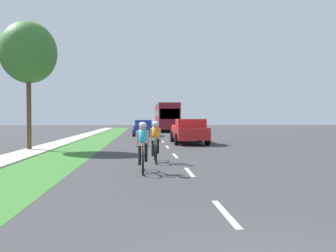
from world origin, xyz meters
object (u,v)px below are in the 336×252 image
(cyclist_trailing, at_px, (155,141))
(street_tree_near, at_px, (28,53))
(pickup_red, at_px, (189,131))
(sedan_blue, at_px, (143,128))
(bus_maroon, at_px, (166,116))
(cyclist_lead, at_px, (143,147))

(cyclist_trailing, relative_size, street_tree_near, 0.25)
(pickup_red, height_order, sedan_blue, pickup_red)
(bus_maroon, bearing_deg, sedan_blue, -104.76)
(pickup_red, bearing_deg, cyclist_lead, -104.55)
(cyclist_trailing, height_order, pickup_red, pickup_red)
(street_tree_near, bearing_deg, bus_maroon, 70.46)
(cyclist_lead, xyz_separation_m, street_tree_near, (-6.01, 8.00, 4.34))
(bus_maroon, xyz_separation_m, street_tree_near, (-9.13, -25.72, 3.17))
(cyclist_lead, relative_size, pickup_red, 0.34)
(cyclist_lead, height_order, sedan_blue, cyclist_lead)
(cyclist_trailing, bearing_deg, street_tree_near, 139.49)
(sedan_blue, bearing_deg, bus_maroon, 75.24)
(sedan_blue, distance_m, bus_maroon, 11.95)
(cyclist_trailing, height_order, bus_maroon, bus_maroon)
(pickup_red, xyz_separation_m, street_tree_near, (-9.13, -4.03, 4.32))
(cyclist_lead, height_order, street_tree_near, street_tree_near)
(cyclist_lead, bearing_deg, cyclist_trailing, 78.83)
(cyclist_trailing, distance_m, sedan_blue, 19.78)
(cyclist_trailing, height_order, street_tree_near, street_tree_near)
(pickup_red, xyz_separation_m, bus_maroon, (-0.00, 21.69, 1.15))
(sedan_blue, xyz_separation_m, bus_maroon, (3.03, 11.50, 1.21))
(street_tree_near, bearing_deg, pickup_red, 23.81)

